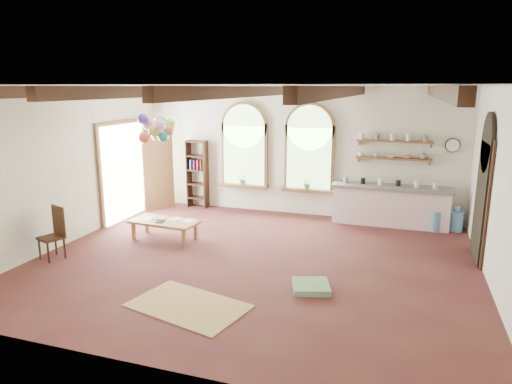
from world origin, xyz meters
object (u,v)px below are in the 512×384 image
at_px(kitchen_counter, 390,205).
at_px(side_chair, 53,244).
at_px(coffee_table, 164,223).
at_px(balloon_cluster, 156,128).

bearing_deg(kitchen_counter, side_chair, -144.45).
height_order(coffee_table, balloon_cluster, balloon_cluster).
relative_size(kitchen_counter, coffee_table, 1.79).
bearing_deg(kitchen_counter, balloon_cluster, -153.02).
bearing_deg(kitchen_counter, coffee_table, -149.98).
relative_size(coffee_table, balloon_cluster, 1.31).
height_order(kitchen_counter, side_chair, side_chair).
distance_m(kitchen_counter, coffee_table, 5.20).
xyz_separation_m(coffee_table, balloon_cluster, (-0.21, 0.20, 1.97)).
bearing_deg(side_chair, kitchen_counter, 35.55).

